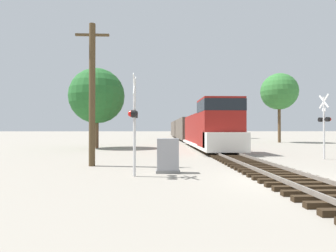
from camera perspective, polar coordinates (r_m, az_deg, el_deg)
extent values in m
plane|color=gray|center=(11.08, 24.87, -10.88)|extent=(400.00, 400.00, 0.00)
cube|color=black|center=(9.28, 30.93, -12.38)|extent=(2.60, 0.22, 0.16)
cube|color=black|center=(9.78, 28.97, -11.78)|extent=(2.60, 0.22, 0.16)
cube|color=black|center=(10.29, 27.20, -11.23)|extent=(2.60, 0.22, 0.16)
cube|color=black|center=(10.81, 25.61, -10.72)|extent=(2.60, 0.22, 0.16)
cube|color=black|center=(11.33, 24.17, -10.25)|extent=(2.60, 0.22, 0.16)
cube|color=black|center=(11.87, 22.86, -9.81)|extent=(2.60, 0.22, 0.16)
cube|color=black|center=(12.41, 21.67, -9.41)|extent=(2.60, 0.22, 0.16)
cube|color=black|center=(12.95, 20.58, -9.04)|extent=(2.60, 0.22, 0.16)
cube|color=black|center=(13.50, 19.58, -8.70)|extent=(2.60, 0.22, 0.16)
cube|color=black|center=(14.05, 18.66, -8.38)|extent=(2.60, 0.22, 0.16)
cube|color=black|center=(14.61, 17.81, -8.09)|extent=(2.60, 0.22, 0.16)
cube|color=black|center=(15.17, 17.02, -7.81)|extent=(2.60, 0.22, 0.16)
cube|color=black|center=(15.73, 16.30, -7.55)|extent=(2.60, 0.22, 0.16)
cube|color=black|center=(16.30, 15.62, -7.31)|extent=(2.60, 0.22, 0.16)
cube|color=black|center=(16.87, 14.99, -7.09)|extent=(2.60, 0.22, 0.16)
cube|color=black|center=(17.44, 14.40, -6.87)|extent=(2.60, 0.22, 0.16)
cube|color=black|center=(18.01, 13.85, -6.68)|extent=(2.60, 0.22, 0.16)
cube|color=black|center=(18.59, 13.33, -6.49)|extent=(2.60, 0.22, 0.16)
cube|color=black|center=(19.16, 12.85, -6.31)|extent=(2.60, 0.22, 0.16)
cube|color=black|center=(19.74, 12.39, -6.15)|extent=(2.60, 0.22, 0.16)
cube|color=black|center=(20.32, 11.96, -5.99)|extent=(2.60, 0.22, 0.16)
cube|color=black|center=(20.90, 11.55, -5.84)|extent=(2.60, 0.22, 0.16)
cube|color=black|center=(21.48, 11.17, -5.70)|extent=(2.60, 0.22, 0.16)
cube|color=black|center=(22.06, 10.81, -5.57)|extent=(2.60, 0.22, 0.16)
cube|color=black|center=(22.64, 10.46, -5.44)|extent=(2.60, 0.22, 0.16)
cube|color=black|center=(23.23, 10.13, -5.32)|extent=(2.60, 0.22, 0.16)
cube|color=black|center=(23.81, 9.82, -5.20)|extent=(2.60, 0.22, 0.16)
cube|color=black|center=(24.40, 9.53, -5.09)|extent=(2.60, 0.22, 0.16)
cube|color=black|center=(24.98, 9.24, -4.99)|extent=(2.60, 0.22, 0.16)
cube|color=black|center=(25.57, 8.97, -4.89)|extent=(2.60, 0.22, 0.16)
cube|color=black|center=(26.16, 8.72, -4.79)|extent=(2.60, 0.22, 0.16)
cube|color=black|center=(26.74, 8.47, -4.70)|extent=(2.60, 0.22, 0.16)
cube|color=black|center=(27.33, 8.24, -4.61)|extent=(2.60, 0.22, 0.16)
cube|color=black|center=(27.92, 8.01, -4.53)|extent=(2.60, 0.22, 0.16)
cube|color=black|center=(28.51, 7.80, -4.45)|extent=(2.60, 0.22, 0.16)
cube|color=black|center=(29.10, 7.59, -4.37)|extent=(2.60, 0.22, 0.16)
cube|color=black|center=(29.69, 7.39, -4.30)|extent=(2.60, 0.22, 0.16)
cube|color=slate|center=(10.74, 21.41, -9.96)|extent=(0.07, 160.00, 0.15)
cube|color=slate|center=(11.38, 28.13, -9.39)|extent=(0.07, 160.00, 0.15)
cube|color=maroon|center=(29.42, 7.45, -0.78)|extent=(2.63, 11.76, 3.18)
cube|color=maroon|center=(21.35, 11.19, 0.36)|extent=(3.10, 3.70, 4.08)
cube|color=black|center=(21.42, 11.18, 4.22)|extent=(3.13, 3.73, 0.90)
cube|color=white|center=(19.58, 12.45, -3.42)|extent=(3.10, 1.68, 1.43)
cube|color=white|center=(26.98, 8.36, -3.92)|extent=(3.16, 16.47, 0.24)
cube|color=black|center=(21.64, 11.04, -4.54)|extent=(1.58, 2.20, 1.00)
cube|color=black|center=(32.36, 6.58, -3.25)|extent=(1.58, 2.20, 1.00)
cube|color=brown|center=(44.59, 4.13, -0.61)|extent=(2.94, 15.12, 3.37)
cube|color=black|center=(39.74, 4.92, -2.83)|extent=(1.58, 2.20, 0.90)
cube|color=black|center=(49.50, 3.50, -2.40)|extent=(1.58, 2.20, 0.90)
cube|color=brown|center=(61.51, 2.37, -0.61)|extent=(2.94, 15.12, 3.37)
cube|color=black|center=(56.63, 2.77, -2.17)|extent=(1.58, 2.20, 0.90)
cube|color=black|center=(66.43, 2.03, -1.94)|extent=(1.58, 2.20, 0.90)
cylinder|color=silver|center=(11.02, -7.31, -0.31)|extent=(0.12, 0.12, 4.09)
cube|color=white|center=(11.17, -7.30, 8.68)|extent=(0.06, 0.93, 0.93)
cube|color=white|center=(11.17, -7.30, 8.68)|extent=(0.06, 0.93, 0.93)
cube|color=black|center=(11.04, -7.30, 2.58)|extent=(0.08, 0.86, 0.06)
cylinder|color=black|center=(11.38, -7.10, 2.48)|extent=(0.19, 0.30, 0.30)
sphere|color=red|center=(11.39, -7.60, 2.48)|extent=(0.26, 0.26, 0.26)
cylinder|color=black|center=(11.04, -7.30, 2.58)|extent=(0.19, 0.30, 0.30)
sphere|color=red|center=(11.05, -7.82, 2.57)|extent=(0.26, 0.26, 0.26)
cylinder|color=black|center=(10.69, -7.52, 2.68)|extent=(0.19, 0.30, 0.30)
sphere|color=red|center=(10.70, -8.06, 2.68)|extent=(0.26, 0.26, 0.26)
cube|color=white|center=(11.09, -7.30, 5.87)|extent=(0.04, 0.32, 0.20)
cylinder|color=silver|center=(19.96, 30.83, -0.36)|extent=(0.12, 0.12, 4.09)
cube|color=white|center=(20.04, 30.81, 4.63)|extent=(0.07, 0.93, 0.93)
cube|color=white|center=(20.04, 30.81, 4.63)|extent=(0.07, 0.93, 0.93)
cube|color=black|center=(19.97, 30.82, 1.23)|extent=(0.10, 0.86, 0.06)
cylinder|color=black|center=(19.68, 31.42, 1.26)|extent=(0.19, 0.31, 0.30)
sphere|color=red|center=(19.74, 31.65, 1.26)|extent=(0.26, 0.26, 0.26)
cylinder|color=black|center=(20.25, 30.24, 1.20)|extent=(0.19, 0.31, 0.30)
sphere|color=red|center=(20.31, 30.47, 1.20)|extent=(0.26, 0.26, 0.26)
cube|color=white|center=(20.00, 30.81, 3.06)|extent=(0.05, 0.32, 0.20)
cube|color=slate|center=(11.99, -0.05, -9.86)|extent=(1.07, 0.54, 0.12)
cube|color=#939399|center=(11.89, -0.05, -6.17)|extent=(0.97, 0.49, 1.43)
cylinder|color=#4C3A23|center=(14.69, -16.19, 6.57)|extent=(0.33, 0.33, 7.63)
cube|color=#4C3A23|center=(15.42, -16.15, 18.51)|extent=(1.80, 0.12, 0.12)
cylinder|color=brown|center=(27.94, -15.22, -0.89)|extent=(0.36, 0.36, 3.69)
sphere|color=#236028|center=(28.15, -15.20, 6.35)|extent=(5.67, 5.67, 5.67)
cylinder|color=brown|center=(41.27, 23.06, 0.73)|extent=(0.41, 0.41, 5.84)
sphere|color=#337533|center=(41.62, 23.04, 6.93)|extent=(5.25, 5.25, 5.25)
cylinder|color=brown|center=(56.16, 13.22, -0.09)|extent=(0.43, 0.43, 4.97)
sphere|color=#337533|center=(56.31, 13.21, 3.68)|extent=(4.05, 4.05, 4.05)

